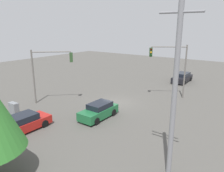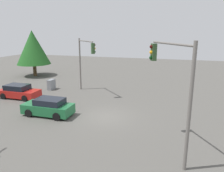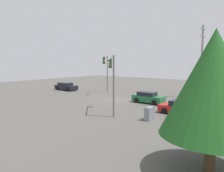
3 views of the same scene
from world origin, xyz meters
TOP-DOWN VIEW (x-y plane):
  - ground_plane at (0.00, 0.00)m, footprint 80.00×80.00m
  - sedan_green at (-1.10, 4.56)m, footprint 1.86×4.14m
  - sedan_red at (2.25, 10.23)m, footprint 1.93×4.19m
  - traffic_signal_main at (6.09, 4.33)m, footprint 3.37×3.20m
  - traffic_signal_cross at (-4.15, -5.20)m, footprint 3.77×2.51m
  - electrical_cabinet at (6.20, 8.85)m, footprint 1.08×0.53m
  - tree_far at (12.74, 15.83)m, footprint 5.02×5.02m

SIDE VIEW (x-z plane):
  - ground_plane at x=0.00m, z-range 0.00..0.00m
  - electrical_cabinet at x=6.20m, z-range 0.00..1.21m
  - sedan_red at x=2.25m, z-range -0.03..1.38m
  - sedan_green at x=-1.10m, z-range -0.03..1.43m
  - traffic_signal_main at x=6.09m, z-range 1.16..7.17m
  - tree_far at x=12.74m, z-range 0.90..7.83m
  - traffic_signal_cross at x=-4.15m, z-range 1.21..7.61m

